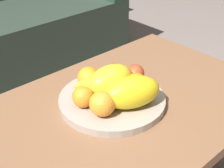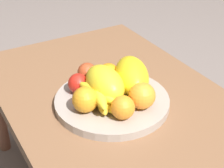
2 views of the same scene
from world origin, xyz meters
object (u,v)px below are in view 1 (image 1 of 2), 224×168
Objects in this scene: orange_left at (83,97)px; banana_bunch at (98,85)px; melon_smaller_beside at (111,80)px; apple_left at (115,72)px; apple_front at (135,73)px; orange_right at (137,83)px; orange_back at (102,104)px; fruit_bowl at (112,100)px; melon_large_front at (131,92)px; coffee_table at (124,116)px; orange_front at (88,78)px.

banana_bunch is at bearing 18.89° from orange_left.
apple_left is at bearing 38.35° from melon_smaller_beside.
melon_smaller_beside is 2.63× the size of apple_front.
orange_right is at bearing -17.57° from orange_left.
orange_right is 0.88× the size of orange_back.
fruit_bowl is 1.88× the size of melon_large_front.
orange_left is at bearing 137.95° from melon_large_front.
melon_smaller_beside is (-0.01, 0.05, 0.12)m from coffee_table.
orange_back is 1.26× the size of apple_left.
coffee_table is at bearing -117.13° from apple_left.
melon_large_front is (-0.02, -0.04, 0.12)m from coffee_table.
fruit_bowl is at bearing -171.49° from apple_front.
orange_back is (-0.07, -0.15, 0.00)m from orange_front.
coffee_table is 0.07m from fruit_bowl.
apple_front is (0.10, 0.05, 0.11)m from coffee_table.
coffee_table is at bearing 179.41° from orange_right.
melon_smaller_beside reaches higher than orange_right.
apple_left is at bearing 37.00° from orange_back.
orange_right reaches higher than banana_bunch.
apple_front reaches higher than coffee_table.
fruit_bowl is at bearing 30.79° from orange_back.
banana_bunch is (-0.03, 0.13, -0.02)m from melon_large_front.
orange_back reaches higher than orange_front.
apple_front is 1.01× the size of apple_left.
orange_front is 0.11m from orange_left.
melon_smaller_beside reaches higher than orange_left.
orange_left is 0.19m from orange_right.
orange_left is 1.08× the size of apple_front.
melon_smaller_beside is 0.12m from orange_back.
orange_right is at bearing -41.72° from banana_bunch.
orange_left is at bearing 101.95° from orange_back.
melon_large_front reaches higher than fruit_bowl.
orange_back is (-0.10, -0.07, -0.01)m from melon_smaller_beside.
melon_large_front is 0.08m from orange_right.
orange_front reaches higher than fruit_bowl.
apple_front is at bearing 38.82° from melon_large_front.
melon_large_front is at bearing -78.28° from banana_bunch.
apple_left is at bearing 15.66° from orange_left.
apple_front is (0.12, 0.00, -0.02)m from melon_smaller_beside.
orange_front is (-0.03, 0.08, -0.01)m from melon_smaller_beside.
coffee_table is 0.14m from banana_bunch.
orange_front is 0.16m from orange_back.
coffee_table is at bearing -51.93° from fruit_bowl.
apple_front is 0.38× the size of banana_bunch.
orange_back is at bearing 164.85° from melon_large_front.
apple_left is at bearing 89.27° from orange_right.
apple_front is at bearing -12.75° from banana_bunch.
melon_large_front reaches higher than apple_left.
melon_smaller_beside is 0.11m from orange_left.
coffee_table is at bearing -24.06° from orange_left.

